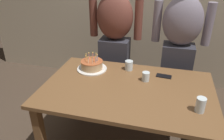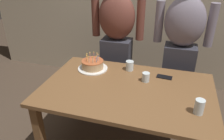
{
  "view_description": "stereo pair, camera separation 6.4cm",
  "coord_description": "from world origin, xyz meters",
  "px_view_note": "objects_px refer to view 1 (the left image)",
  "views": [
    {
      "loc": [
        0.29,
        -1.65,
        1.77
      ],
      "look_at": [
        -0.17,
        0.1,
        0.84
      ],
      "focal_mm": 35.5,
      "sensor_mm": 36.0,
      "label": 1
    },
    {
      "loc": [
        0.35,
        -1.63,
        1.77
      ],
      "look_at": [
        -0.17,
        0.1,
        0.84
      ],
      "focal_mm": 35.5,
      "sensor_mm": 36.0,
      "label": 2
    }
  ],
  "objects_px": {
    "water_glass_side": "(146,77)",
    "cell_phone": "(164,76)",
    "water_glass_far": "(201,105)",
    "person_woman_cardigan": "(179,49)",
    "birthday_cake": "(92,65)",
    "water_glass_near": "(129,65)",
    "person_man_bearded": "(115,43)"
  },
  "relations": [
    {
      "from": "water_glass_near",
      "to": "person_man_bearded",
      "type": "distance_m",
      "value": 0.45
    },
    {
      "from": "water_glass_side",
      "to": "person_man_bearded",
      "type": "height_order",
      "value": "person_man_bearded"
    },
    {
      "from": "birthday_cake",
      "to": "person_man_bearded",
      "type": "xyz_separation_m",
      "value": [
        0.12,
        0.46,
        0.09
      ]
    },
    {
      "from": "water_glass_far",
      "to": "water_glass_side",
      "type": "bearing_deg",
      "value": 141.3
    },
    {
      "from": "birthday_cake",
      "to": "water_glass_near",
      "type": "height_order",
      "value": "birthday_cake"
    },
    {
      "from": "birthday_cake",
      "to": "person_woman_cardigan",
      "type": "distance_m",
      "value": 0.97
    },
    {
      "from": "water_glass_side",
      "to": "person_woman_cardigan",
      "type": "distance_m",
      "value": 0.63
    },
    {
      "from": "birthday_cake",
      "to": "water_glass_side",
      "type": "relative_size",
      "value": 3.48
    },
    {
      "from": "water_glass_far",
      "to": "person_woman_cardigan",
      "type": "height_order",
      "value": "person_woman_cardigan"
    },
    {
      "from": "water_glass_far",
      "to": "person_man_bearded",
      "type": "distance_m",
      "value": 1.27
    },
    {
      "from": "cell_phone",
      "to": "person_woman_cardigan",
      "type": "height_order",
      "value": "person_woman_cardigan"
    },
    {
      "from": "person_woman_cardigan",
      "to": "birthday_cake",
      "type": "bearing_deg",
      "value": 28.57
    },
    {
      "from": "birthday_cake",
      "to": "water_glass_near",
      "type": "bearing_deg",
      "value": 13.38
    },
    {
      "from": "water_glass_near",
      "to": "water_glass_side",
      "type": "height_order",
      "value": "water_glass_near"
    },
    {
      "from": "water_glass_far",
      "to": "person_man_bearded",
      "type": "height_order",
      "value": "person_man_bearded"
    },
    {
      "from": "water_glass_side",
      "to": "person_man_bearded",
      "type": "xyz_separation_m",
      "value": [
        -0.44,
        0.56,
        0.09
      ]
    },
    {
      "from": "birthday_cake",
      "to": "person_woman_cardigan",
      "type": "height_order",
      "value": "person_woman_cardigan"
    },
    {
      "from": "water_glass_side",
      "to": "person_woman_cardigan",
      "type": "xyz_separation_m",
      "value": [
        0.28,
        0.56,
        0.09
      ]
    },
    {
      "from": "water_glass_side",
      "to": "water_glass_near",
      "type": "bearing_deg",
      "value": 136.61
    },
    {
      "from": "water_glass_near",
      "to": "cell_phone",
      "type": "height_order",
      "value": "water_glass_near"
    },
    {
      "from": "birthday_cake",
      "to": "water_glass_far",
      "type": "relative_size",
      "value": 2.59
    },
    {
      "from": "water_glass_near",
      "to": "person_man_bearded",
      "type": "xyz_separation_m",
      "value": [
        -0.24,
        0.37,
        0.09
      ]
    },
    {
      "from": "birthday_cake",
      "to": "person_man_bearded",
      "type": "height_order",
      "value": "person_man_bearded"
    },
    {
      "from": "water_glass_far",
      "to": "cell_phone",
      "type": "bearing_deg",
      "value": 120.5
    },
    {
      "from": "birthday_cake",
      "to": "water_glass_side",
      "type": "distance_m",
      "value": 0.57
    },
    {
      "from": "person_man_bearded",
      "to": "person_woman_cardigan",
      "type": "height_order",
      "value": "same"
    },
    {
      "from": "person_woman_cardigan",
      "to": "water_glass_near",
      "type": "bearing_deg",
      "value": 37.95
    },
    {
      "from": "water_glass_side",
      "to": "cell_phone",
      "type": "xyz_separation_m",
      "value": [
        0.16,
        0.12,
        -0.04
      ]
    },
    {
      "from": "person_woman_cardigan",
      "to": "water_glass_far",
      "type": "bearing_deg",
      "value": 100.01
    },
    {
      "from": "person_man_bearded",
      "to": "person_woman_cardigan",
      "type": "relative_size",
      "value": 1.0
    },
    {
      "from": "water_glass_side",
      "to": "cell_phone",
      "type": "height_order",
      "value": "water_glass_side"
    },
    {
      "from": "birthday_cake",
      "to": "water_glass_far",
      "type": "height_order",
      "value": "birthday_cake"
    }
  ]
}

